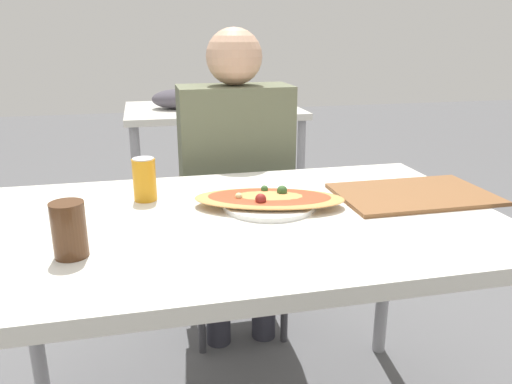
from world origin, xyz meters
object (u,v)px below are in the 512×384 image
Objects in this scene: person_seated at (236,165)px; drink_glass at (69,230)px; dining_table at (240,242)px; chair_far_seated at (232,213)px; soda_can at (144,179)px; pizza_main at (269,200)px.

drink_glass is at bearing 57.20° from person_seated.
chair_far_seated reaches higher than dining_table.
drink_glass is at bearing -114.78° from soda_can.
drink_glass is (-0.40, -0.16, 0.13)m from dining_table.
person_seated is at bearing 57.20° from drink_glass.
soda_can is (-0.35, -0.44, 0.09)m from person_seated.
chair_far_seated is (0.11, 0.75, -0.20)m from dining_table.
chair_far_seated is 1.09m from drink_glass.
chair_far_seated is 6.93× the size of drink_glass.
dining_table is 3.06× the size of pizza_main.
person_seated reaches higher than pizza_main.
soda_can reaches higher than pizza_main.
soda_can reaches higher than chair_far_seated.
soda_can is 0.39m from drink_glass.
chair_far_seated is 0.75m from pizza_main.
dining_table is 0.34m from soda_can.
soda_can is at bearing 57.52° from chair_far_seated.
chair_far_seated is 6.86× the size of soda_can.
chair_far_seated is 0.73m from soda_can.
soda_can is (-0.24, 0.20, 0.13)m from dining_table.
pizza_main is (0.09, 0.06, 0.09)m from dining_table.
dining_table is 1.62× the size of chair_far_seated.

